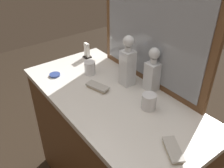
{
  "coord_description": "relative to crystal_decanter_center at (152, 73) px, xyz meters",
  "views": [
    {
      "loc": [
        0.89,
        -0.67,
        1.68
      ],
      "look_at": [
        0.0,
        0.0,
        0.97
      ],
      "focal_mm": 38.92,
      "sensor_mm": 36.0,
      "label": 1
    }
  ],
  "objects": [
    {
      "name": "crystal_tumbler_right",
      "position": [
        -0.36,
        -0.19,
        -0.07
      ],
      "size": [
        0.07,
        0.07,
        0.09
      ],
      "color": "white",
      "rests_on": "dresser"
    },
    {
      "name": "silver_brush_far_left",
      "position": [
        0.4,
        -0.26,
        -0.09
      ],
      "size": [
        0.15,
        0.12,
        0.02
      ],
      "color": "#B7A88C",
      "rests_on": "dresser"
    },
    {
      "name": "crystal_tumbler_center",
      "position": [
        0.12,
        -0.14,
        -0.07
      ],
      "size": [
        0.08,
        0.08,
        0.08
      ],
      "color": "white",
      "rests_on": "dresser"
    },
    {
      "name": "dresser_mirror",
      "position": [
        -0.08,
        0.05,
        0.29
      ],
      "size": [
        0.82,
        0.03,
        0.8
      ],
      "color": "brown",
      "rests_on": "dresser"
    },
    {
      "name": "crystal_decanter_center",
      "position": [
        0.0,
        0.0,
        0.0
      ],
      "size": [
        0.07,
        0.07,
        0.26
      ],
      "color": "white",
      "rests_on": "dresser"
    },
    {
      "name": "crystal_decanter_rear",
      "position": [
        -0.13,
        -0.08,
        0.02
      ],
      "size": [
        0.07,
        0.07,
        0.31
      ],
      "color": "white",
      "rests_on": "dresser"
    },
    {
      "name": "napkin_holder",
      "position": [
        -0.58,
        -0.08,
        -0.06
      ],
      "size": [
        0.05,
        0.05,
        0.11
      ],
      "color": "black",
      "rests_on": "dresser"
    },
    {
      "name": "porcelain_dish",
      "position": [
        -0.48,
        -0.38,
        -0.1
      ],
      "size": [
        0.07,
        0.07,
        0.01
      ],
      "color": "#33478C",
      "rests_on": "dresser"
    },
    {
      "name": "silver_brush_rear",
      "position": [
        -0.19,
        -0.25,
        -0.09
      ],
      "size": [
        0.15,
        0.09,
        0.02
      ],
      "color": "#B7A88C",
      "rests_on": "dresser"
    },
    {
      "name": "dresser",
      "position": [
        -0.08,
        -0.23,
        -0.55
      ],
      "size": [
        1.2,
        0.58,
        0.89
      ],
      "color": "brown",
      "rests_on": "ground_plane"
    }
  ]
}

